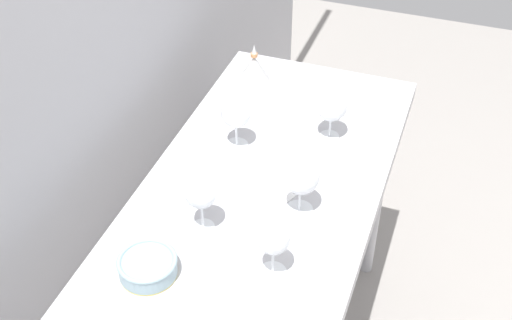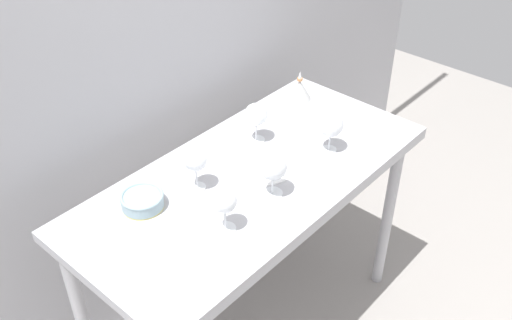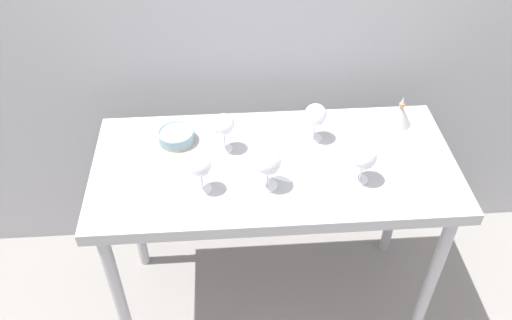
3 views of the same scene
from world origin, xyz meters
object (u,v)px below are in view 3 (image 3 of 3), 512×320
wine_glass_far_right (315,116)px  decanter_funnel (400,114)px  tasting_sheet_lower (379,154)px  tasting_sheet_upper (279,158)px  tasting_bowl (176,136)px  wine_glass_near_left (201,166)px  wine_glass_far_left (224,125)px  wine_glass_near_right (364,157)px  wine_glass_near_center (268,163)px

wine_glass_far_right → decanter_funnel: (0.37, 0.08, -0.07)m
wine_glass_far_right → tasting_sheet_lower: (0.24, -0.11, -0.11)m
wine_glass_far_right → tasting_sheet_upper: 0.22m
tasting_bowl → tasting_sheet_lower: bearing=-9.7°
wine_glass_near_left → tasting_sheet_lower: size_ratio=0.74×
wine_glass_far_left → tasting_sheet_lower: wine_glass_far_left is taller
wine_glass_far_right → wine_glass_near_right: wine_glass_far_right is taller
wine_glass_near_left → tasting_bowl: 0.32m
wine_glass_near_left → wine_glass_near_right: bearing=1.1°
wine_glass_near_right → tasting_bowl: wine_glass_near_right is taller
wine_glass_near_center → wine_glass_near_right: bearing=1.3°
wine_glass_far_left → wine_glass_far_right: bearing=6.7°
decanter_funnel → wine_glass_far_left: bearing=-170.8°
wine_glass_far_left → tasting_bowl: size_ratio=1.13×
wine_glass_far_left → tasting_sheet_lower: (0.60, -0.07, -0.12)m
tasting_bowl → wine_glass_near_center: bearing=-39.5°
wine_glass_near_right → tasting_sheet_lower: size_ratio=0.74×
wine_glass_near_right → wine_glass_near_left: (-0.58, -0.01, 0.00)m
tasting_sheet_lower → tasting_sheet_upper: bearing=144.3°
wine_glass_far_left → decanter_funnel: (0.73, 0.12, -0.07)m
wine_glass_far_right → wine_glass_near_left: size_ratio=1.02×
wine_glass_near_center → wine_glass_far_left: wine_glass_near_center is taller
wine_glass_near_center → decanter_funnel: bearing=30.2°
wine_glass_near_center → decanter_funnel: (0.58, 0.34, -0.07)m
wine_glass_near_right → tasting_sheet_upper: 0.34m
wine_glass_near_right → wine_glass_near_center: bearing=-178.7°
wine_glass_near_center → wine_glass_far_left: bearing=124.3°
wine_glass_near_right → tasting_bowl: size_ratio=1.10×
wine_glass_near_right → decanter_funnel: bearing=54.6°
wine_glass_near_right → tasting_bowl: 0.75m
wine_glass_near_center → wine_glass_far_right: 0.34m
wine_glass_far_right → wine_glass_near_center: bearing=-128.7°
tasting_bowl → decanter_funnel: 0.92m
wine_glass_near_right → tasting_sheet_upper: size_ratio=0.69×
wine_glass_far_right → tasting_sheet_upper: size_ratio=0.70×
wine_glass_far_left → wine_glass_near_left: bearing=-111.3°
wine_glass_near_left → wine_glass_far_right: bearing=30.6°
wine_glass_far_right → wine_glass_near_left: bearing=-149.4°
tasting_sheet_upper → decanter_funnel: bearing=42.6°
tasting_sheet_lower → decanter_funnel: bearing=20.4°
wine_glass_near_right → wine_glass_near_left: bearing=-178.9°
wine_glass_far_right → decanter_funnel: 0.38m
wine_glass_far_right → tasting_sheet_upper: (-0.15, -0.11, -0.11)m
wine_glass_far_right → wine_glass_near_right: (0.14, -0.25, -0.00)m
wine_glass_far_left → tasting_sheet_upper: size_ratio=0.71×
wine_glass_near_center → tasting_sheet_upper: (0.06, 0.15, -0.11)m
wine_glass_near_center → wine_glass_far_right: wine_glass_near_center is taller
tasting_bowl → wine_glass_near_left: bearing=-69.6°
tasting_bowl → decanter_funnel: bearing=3.5°
wine_glass_far_left → decanter_funnel: wine_glass_far_left is taller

